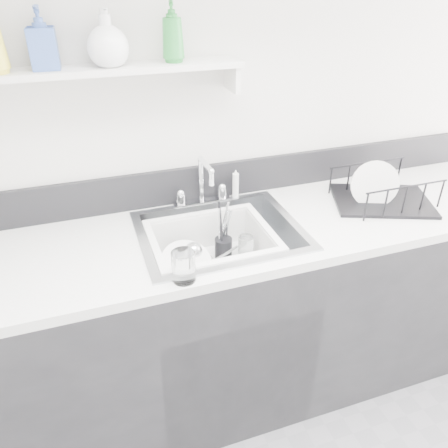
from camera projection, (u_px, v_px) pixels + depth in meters
name	position (u px, v px, depth m)	size (l,w,h in m)	color
room_shell	(377.00, 68.00, 0.70)	(3.50, 3.00, 2.60)	silver
counter_run	(220.00, 318.00, 1.97)	(3.20, 0.62, 0.92)	black
backsplash	(199.00, 183.00, 1.94)	(3.20, 0.02, 0.16)	black
sink	(220.00, 250.00, 1.79)	(0.64, 0.52, 0.20)	silver
faucet	(202.00, 192.00, 1.91)	(0.26, 0.18, 0.23)	silver
side_sprayer	(236.00, 184.00, 1.96)	(0.03, 0.03, 0.14)	silver
wall_shelf	(104.00, 72.00, 1.53)	(1.00, 0.16, 0.12)	silver
wash_tub	(212.00, 253.00, 1.74)	(0.48, 0.39, 0.19)	silver
plate_stack	(189.00, 266.00, 1.75)	(0.24, 0.24, 0.10)	white
utensil_cup	(223.00, 246.00, 1.82)	(0.07, 0.07, 0.25)	black
ladle	(209.00, 261.00, 1.75)	(0.30, 0.11, 0.09)	silver
tumbler_in_tub	(246.00, 247.00, 1.83)	(0.07, 0.07, 0.09)	white
tumbler_counter	(184.00, 266.00, 1.44)	(0.08, 0.08, 0.11)	white
dish_rack	(384.00, 187.00, 1.92)	(0.42, 0.31, 0.15)	black
bowl_small	(244.00, 264.00, 1.78)	(0.10, 0.10, 0.03)	white
soap_bottle_b	(42.00, 38.00, 1.42)	(0.09, 0.09, 0.20)	#3957A1
soap_bottle_c	(107.00, 38.00, 1.47)	(0.14, 0.14, 0.18)	white
soap_bottle_d	(172.00, 32.00, 1.53)	(0.08, 0.08, 0.20)	#238031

